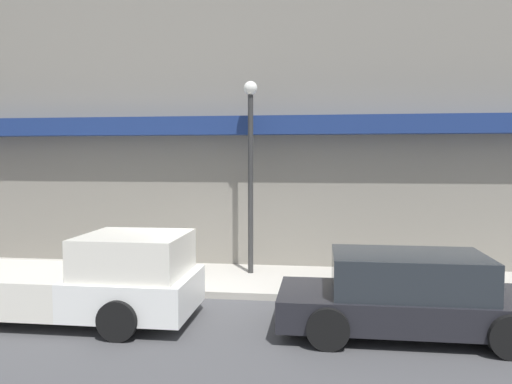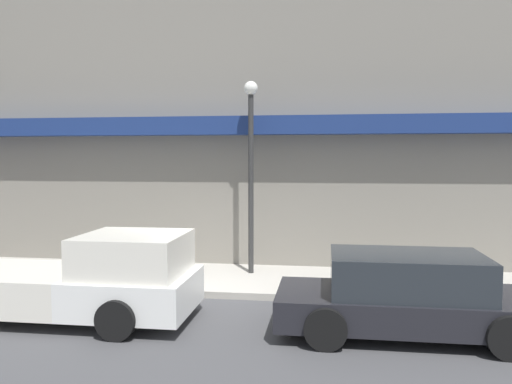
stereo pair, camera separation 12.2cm
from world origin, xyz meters
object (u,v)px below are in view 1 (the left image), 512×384
object	(u,v)px
parked_car	(408,295)
fire_hydrant	(98,265)
street_lamp	(251,152)
pickup_truck	(72,281)

from	to	relation	value
parked_car	fire_hydrant	world-z (taller)	parked_car
fire_hydrant	parked_car	bearing A→B (deg)	-20.38
parked_car	street_lamp	size ratio (longest dim) A/B	0.93
pickup_truck	fire_hydrant	world-z (taller)	pickup_truck
pickup_truck	parked_car	distance (m)	6.44
street_lamp	pickup_truck	bearing A→B (deg)	-128.95
parked_car	street_lamp	distance (m)	5.70
fire_hydrant	pickup_truck	bearing A→B (deg)	-74.96
fire_hydrant	street_lamp	bearing A→B (deg)	16.34
pickup_truck	street_lamp	size ratio (longest dim) A/B	1.14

